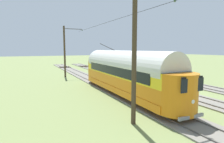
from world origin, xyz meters
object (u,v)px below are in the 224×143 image
catenary_pole_foreground (65,51)px  switch_stand (160,72)px  catenary_pole_mid_near (135,54)px  vintage_streetcar (124,72)px

catenary_pole_foreground → switch_stand: 15.80m
catenary_pole_foreground → catenary_pole_mid_near: same height
catenary_pole_foreground → switch_stand: (-14.49, 5.27, -3.46)m
vintage_streetcar → catenary_pole_mid_near: catenary_pole_mid_near is taller
vintage_streetcar → catenary_pole_foreground: size_ratio=2.06×
vintage_streetcar → switch_stand: vintage_streetcar is taller
vintage_streetcar → catenary_pole_foreground: (2.81, -13.96, 1.91)m
catenary_pole_mid_near → switch_stand: bearing=-133.8°
catenary_pole_foreground → catenary_pole_mid_near: bearing=90.0°
catenary_pole_foreground → catenary_pole_mid_near: size_ratio=1.00×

